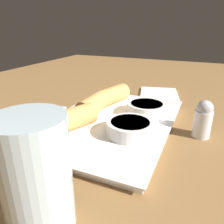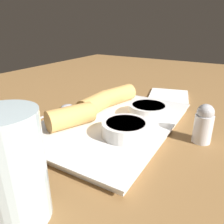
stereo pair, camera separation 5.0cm
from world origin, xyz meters
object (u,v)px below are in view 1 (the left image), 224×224
(drinking_glass, at_px, (36,176))
(salt_shaker, at_px, (203,119))
(serving_plate, at_px, (112,123))
(dipping_bowl_far, at_px, (130,127))
(dipping_bowl_near, at_px, (146,108))
(spoon, at_px, (52,113))
(napkin, at_px, (159,94))

(drinking_glass, distance_m, salt_shaker, 0.31)
(serving_plate, distance_m, drinking_glass, 0.26)
(serving_plate, height_order, dipping_bowl_far, dipping_bowl_far)
(drinking_glass, height_order, salt_shaker, drinking_glass)
(dipping_bowl_near, height_order, drinking_glass, drinking_glass)
(drinking_glass, bearing_deg, spoon, -143.74)
(dipping_bowl_far, distance_m, spoon, 0.21)
(dipping_bowl_near, bearing_deg, serving_plate, -45.42)
(napkin, bearing_deg, dipping_bowl_near, 3.90)
(serving_plate, height_order, dipping_bowl_near, dipping_bowl_near)
(spoon, bearing_deg, napkin, 142.78)
(spoon, height_order, drinking_glass, drinking_glass)
(salt_shaker, bearing_deg, dipping_bowl_near, -104.75)
(dipping_bowl_near, height_order, salt_shaker, salt_shaker)
(serving_plate, xyz_separation_m, spoon, (0.00, -0.15, -0.00))
(dipping_bowl_near, distance_m, napkin, 0.20)
(salt_shaker, bearing_deg, napkin, -150.40)
(serving_plate, relative_size, drinking_glass, 2.78)
(napkin, relative_size, salt_shaker, 2.08)
(dipping_bowl_near, xyz_separation_m, spoon, (0.06, -0.21, -0.02))
(dipping_bowl_far, height_order, drinking_glass, drinking_glass)
(dipping_bowl_far, xyz_separation_m, drinking_glass, (0.20, -0.03, 0.03))
(serving_plate, xyz_separation_m, dipping_bowl_near, (-0.06, 0.06, 0.02))
(dipping_bowl_near, bearing_deg, napkin, -176.10)
(serving_plate, bearing_deg, dipping_bowl_near, 134.58)
(dipping_bowl_near, height_order, dipping_bowl_far, same)
(serving_plate, distance_m, napkin, 0.26)
(drinking_glass, xyz_separation_m, salt_shaker, (-0.28, 0.14, -0.03))
(napkin, relative_size, drinking_glass, 1.20)
(serving_plate, distance_m, spoon, 0.15)
(napkin, height_order, drinking_glass, drinking_glass)
(serving_plate, bearing_deg, drinking_glass, 6.66)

